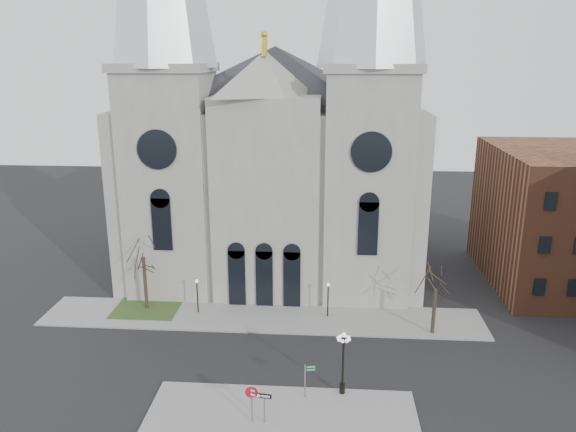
# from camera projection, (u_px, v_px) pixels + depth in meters

# --- Properties ---
(ground) EXTENTS (160.00, 160.00, 0.00)m
(ground) POSITION_uv_depth(u_px,v_px,m) (244.00, 386.00, 40.68)
(ground) COLOR black
(ground) RESTS_ON ground
(sidewalk_near) EXTENTS (18.00, 10.00, 0.14)m
(sidewalk_near) POSITION_uv_depth(u_px,v_px,m) (280.00, 432.00, 35.67)
(sidewalk_near) COLOR gray
(sidewalk_near) RESTS_ON ground
(sidewalk_far) EXTENTS (40.00, 6.00, 0.14)m
(sidewalk_far) POSITION_uv_depth(u_px,v_px,m) (262.00, 317.00, 51.20)
(sidewalk_far) COLOR gray
(sidewalk_far) RESTS_ON ground
(grass_patch) EXTENTS (6.00, 5.00, 0.18)m
(grass_patch) POSITION_uv_depth(u_px,v_px,m) (147.00, 309.00, 52.90)
(grass_patch) COLOR #2C481F
(grass_patch) RESTS_ON ground
(cathedral) EXTENTS (33.00, 26.66, 54.00)m
(cathedral) POSITION_uv_depth(u_px,v_px,m) (273.00, 102.00, 57.44)
(cathedral) COLOR gray
(cathedral) RESTS_ON ground
(bg_building_brick) EXTENTS (14.00, 18.00, 14.00)m
(bg_building_brick) POSITION_uv_depth(u_px,v_px,m) (562.00, 217.00, 57.78)
(bg_building_brick) COLOR brown
(bg_building_brick) RESTS_ON ground
(tree_left) EXTENTS (3.20, 3.20, 7.50)m
(tree_left) POSITION_uv_depth(u_px,v_px,m) (143.00, 254.00, 51.37)
(tree_left) COLOR #2D2319
(tree_left) RESTS_ON ground
(tree_right) EXTENTS (3.20, 3.20, 6.00)m
(tree_right) POSITION_uv_depth(u_px,v_px,m) (436.00, 286.00, 47.05)
(tree_right) COLOR #2D2319
(tree_right) RESTS_ON ground
(ped_lamp_left) EXTENTS (0.32, 0.32, 3.26)m
(ped_lamp_left) POSITION_uv_depth(u_px,v_px,m) (197.00, 290.00, 51.46)
(ped_lamp_left) COLOR black
(ped_lamp_left) RESTS_ON sidewalk_far
(ped_lamp_right) EXTENTS (0.32, 0.32, 3.26)m
(ped_lamp_right) POSITION_uv_depth(u_px,v_px,m) (328.00, 294.00, 50.65)
(ped_lamp_right) COLOR black
(ped_lamp_right) RESTS_ON sidewalk_far
(stop_sign) EXTENTS (0.92, 0.34, 2.68)m
(stop_sign) POSITION_uv_depth(u_px,v_px,m) (252.00, 396.00, 36.07)
(stop_sign) COLOR slate
(stop_sign) RESTS_ON sidewalk_near
(globe_lamp) EXTENTS (1.24, 1.24, 4.72)m
(globe_lamp) POSITION_uv_depth(u_px,v_px,m) (343.00, 355.00, 38.86)
(globe_lamp) COLOR black
(globe_lamp) RESTS_ON sidewalk_near
(one_way_sign) EXTENTS (0.99, 0.17, 2.27)m
(one_way_sign) POSITION_uv_depth(u_px,v_px,m) (264.00, 402.00, 36.05)
(one_way_sign) COLOR slate
(one_way_sign) RESTS_ON sidewalk_near
(street_name_sign) EXTENTS (0.79, 0.23, 2.50)m
(street_name_sign) POSITION_uv_depth(u_px,v_px,m) (306.00, 378.00, 38.85)
(street_name_sign) COLOR slate
(street_name_sign) RESTS_ON sidewalk_near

